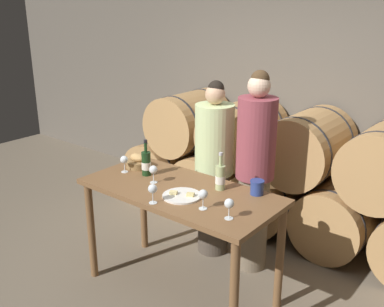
{
  "coord_description": "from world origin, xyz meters",
  "views": [
    {
      "loc": [
        2.08,
        -2.44,
        2.31
      ],
      "look_at": [
        0.0,
        0.15,
        1.17
      ],
      "focal_mm": 42.0,
      "sensor_mm": 36.0,
      "label": 1
    }
  ],
  "objects_px": {
    "blue_crock": "(257,187)",
    "person_left": "(214,170)",
    "wine_bottle_red": "(146,163)",
    "bread_basket": "(138,162)",
    "tasting_table": "(180,204)",
    "person_right": "(255,172)",
    "wine_glass_left": "(153,170)",
    "wine_glass_right": "(203,195)",
    "wine_glass_center": "(153,189)",
    "wine_glass_far_right": "(229,204)",
    "wine_bottle_white": "(220,177)",
    "cheese_plate": "(182,196)",
    "wine_glass_far_left": "(124,160)"
  },
  "relations": [
    {
      "from": "wine_bottle_white",
      "to": "cheese_plate",
      "type": "xyz_separation_m",
      "value": [
        -0.14,
        -0.29,
        -0.09
      ]
    },
    {
      "from": "wine_glass_center",
      "to": "wine_glass_right",
      "type": "bearing_deg",
      "value": 23.83
    },
    {
      "from": "person_right",
      "to": "wine_glass_right",
      "type": "xyz_separation_m",
      "value": [
        0.09,
        -0.85,
        0.11
      ]
    },
    {
      "from": "bread_basket",
      "to": "wine_bottle_red",
      "type": "bearing_deg",
      "value": -23.48
    },
    {
      "from": "person_right",
      "to": "blue_crock",
      "type": "bearing_deg",
      "value": -57.23
    },
    {
      "from": "wine_glass_left",
      "to": "wine_glass_right",
      "type": "distance_m",
      "value": 0.61
    },
    {
      "from": "person_left",
      "to": "person_right",
      "type": "xyz_separation_m",
      "value": [
        0.43,
        0.0,
        0.08
      ]
    },
    {
      "from": "blue_crock",
      "to": "wine_glass_far_right",
      "type": "xyz_separation_m",
      "value": [
        0.06,
        -0.46,
        0.04
      ]
    },
    {
      "from": "wine_glass_far_left",
      "to": "wine_glass_center",
      "type": "height_order",
      "value": "same"
    },
    {
      "from": "wine_bottle_red",
      "to": "bread_basket",
      "type": "distance_m",
      "value": 0.21
    },
    {
      "from": "person_right",
      "to": "wine_glass_center",
      "type": "relative_size",
      "value": 12.28
    },
    {
      "from": "wine_glass_far_left",
      "to": "cheese_plate",
      "type": "bearing_deg",
      "value": -6.7
    },
    {
      "from": "person_right",
      "to": "wine_bottle_red",
      "type": "distance_m",
      "value": 0.93
    },
    {
      "from": "tasting_table",
      "to": "person_right",
      "type": "xyz_separation_m",
      "value": [
        0.26,
        0.69,
        0.12
      ]
    },
    {
      "from": "blue_crock",
      "to": "person_left",
      "type": "bearing_deg",
      "value": 149.84
    },
    {
      "from": "wine_glass_center",
      "to": "wine_glass_far_right",
      "type": "relative_size",
      "value": 1.0
    },
    {
      "from": "person_left",
      "to": "wine_glass_far_right",
      "type": "distance_m",
      "value": 1.16
    },
    {
      "from": "person_left",
      "to": "bread_basket",
      "type": "xyz_separation_m",
      "value": [
        -0.42,
        -0.56,
        0.13
      ]
    },
    {
      "from": "cheese_plate",
      "to": "wine_glass_right",
      "type": "xyz_separation_m",
      "value": [
        0.25,
        -0.07,
        0.1
      ]
    },
    {
      "from": "wine_bottle_white",
      "to": "wine_glass_far_right",
      "type": "distance_m",
      "value": 0.49
    },
    {
      "from": "tasting_table",
      "to": "wine_glass_right",
      "type": "height_order",
      "value": "wine_glass_right"
    },
    {
      "from": "tasting_table",
      "to": "wine_bottle_red",
      "type": "height_order",
      "value": "wine_bottle_red"
    },
    {
      "from": "wine_glass_right",
      "to": "tasting_table",
      "type": "bearing_deg",
      "value": 154.75
    },
    {
      "from": "wine_glass_far_right",
      "to": "wine_bottle_red",
      "type": "bearing_deg",
      "value": 167.08
    },
    {
      "from": "cheese_plate",
      "to": "wine_glass_right",
      "type": "height_order",
      "value": "wine_glass_right"
    },
    {
      "from": "cheese_plate",
      "to": "wine_glass_center",
      "type": "relative_size",
      "value": 2.02
    },
    {
      "from": "person_right",
      "to": "bread_basket",
      "type": "height_order",
      "value": "person_right"
    },
    {
      "from": "blue_crock",
      "to": "wine_glass_right",
      "type": "relative_size",
      "value": 0.76
    },
    {
      "from": "wine_glass_right",
      "to": "cheese_plate",
      "type": "bearing_deg",
      "value": 165.18
    },
    {
      "from": "wine_bottle_white",
      "to": "cheese_plate",
      "type": "relative_size",
      "value": 1.02
    },
    {
      "from": "wine_glass_left",
      "to": "wine_bottle_red",
      "type": "bearing_deg",
      "value": 152.19
    },
    {
      "from": "tasting_table",
      "to": "wine_glass_far_left",
      "type": "xyz_separation_m",
      "value": [
        -0.6,
        -0.02,
        0.23
      ]
    },
    {
      "from": "bread_basket",
      "to": "wine_glass_center",
      "type": "distance_m",
      "value": 0.76
    },
    {
      "from": "wine_glass_far_left",
      "to": "wine_glass_right",
      "type": "distance_m",
      "value": 0.96
    },
    {
      "from": "wine_glass_far_left",
      "to": "wine_glass_center",
      "type": "xyz_separation_m",
      "value": [
        0.61,
        -0.3,
        0.0
      ]
    },
    {
      "from": "tasting_table",
      "to": "person_right",
      "type": "relative_size",
      "value": 0.89
    },
    {
      "from": "wine_bottle_white",
      "to": "wine_glass_far_left",
      "type": "bearing_deg",
      "value": -166.16
    },
    {
      "from": "blue_crock",
      "to": "wine_glass_left",
      "type": "xyz_separation_m",
      "value": [
        -0.76,
        -0.32,
        0.04
      ]
    },
    {
      "from": "tasting_table",
      "to": "person_right",
      "type": "bearing_deg",
      "value": 69.36
    },
    {
      "from": "person_left",
      "to": "bread_basket",
      "type": "relative_size",
      "value": 8.3
    },
    {
      "from": "wine_glass_right",
      "to": "wine_glass_far_right",
      "type": "xyz_separation_m",
      "value": [
        0.23,
        -0.01,
        0.0
      ]
    },
    {
      "from": "wine_bottle_white",
      "to": "wine_glass_right",
      "type": "relative_size",
      "value": 2.06
    },
    {
      "from": "tasting_table",
      "to": "wine_glass_center",
      "type": "xyz_separation_m",
      "value": [
        0.01,
        -0.32,
        0.23
      ]
    },
    {
      "from": "wine_bottle_red",
      "to": "wine_glass_center",
      "type": "relative_size",
      "value": 2.12
    },
    {
      "from": "wine_glass_far_right",
      "to": "tasting_table",
      "type": "bearing_deg",
      "value": 163.02
    },
    {
      "from": "wine_glass_center",
      "to": "blue_crock",
      "type": "bearing_deg",
      "value": 50.19
    },
    {
      "from": "cheese_plate",
      "to": "wine_glass_left",
      "type": "relative_size",
      "value": 2.02
    },
    {
      "from": "wine_glass_far_left",
      "to": "wine_bottle_white",
      "type": "bearing_deg",
      "value": 13.84
    },
    {
      "from": "bread_basket",
      "to": "wine_glass_left",
      "type": "relative_size",
      "value": 1.37
    },
    {
      "from": "person_left",
      "to": "wine_glass_left",
      "type": "xyz_separation_m",
      "value": [
        -0.07,
        -0.72,
        0.19
      ]
    }
  ]
}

